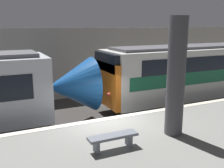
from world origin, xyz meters
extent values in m
plane|color=#33302D|center=(0.00, 0.00, 0.00)|extent=(120.00, 120.00, 0.00)
cube|color=slate|center=(0.00, -2.55, 0.55)|extent=(40.00, 5.10, 1.09)
cube|color=beige|center=(0.00, -0.15, 1.10)|extent=(40.00, 0.30, 0.01)
cube|color=#9E998E|center=(0.00, 7.17, 2.24)|extent=(50.00, 0.15, 4.48)
cylinder|color=#47474C|center=(1.52, -2.36, 3.02)|extent=(0.59, 0.59, 3.86)
cone|color=#195199|center=(-0.56, 2.66, 1.89)|extent=(2.20, 2.60, 2.60)
sphere|color=#F2EFCC|center=(0.39, 2.66, 1.47)|extent=(0.20, 0.20, 0.20)
cube|color=orange|center=(1.28, 2.66, 1.80)|extent=(0.25, 2.76, 2.19)
cube|color=black|center=(1.28, 2.66, 2.90)|extent=(0.25, 2.48, 0.88)
sphere|color=#EA4C42|center=(1.13, 2.02, 1.42)|extent=(0.18, 0.18, 0.18)
sphere|color=#EA4C42|center=(1.13, 3.29, 1.42)|extent=(0.18, 0.18, 0.18)
cube|color=slate|center=(-1.33, -2.55, 1.30)|extent=(0.10, 0.32, 0.41)
cube|color=slate|center=(-0.28, -2.55, 1.30)|extent=(0.10, 0.32, 0.41)
cube|color=slate|center=(-0.81, -2.55, 1.50)|extent=(1.50, 0.40, 0.08)
camera|label=1|loc=(-3.84, -8.97, 4.68)|focal=42.00mm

